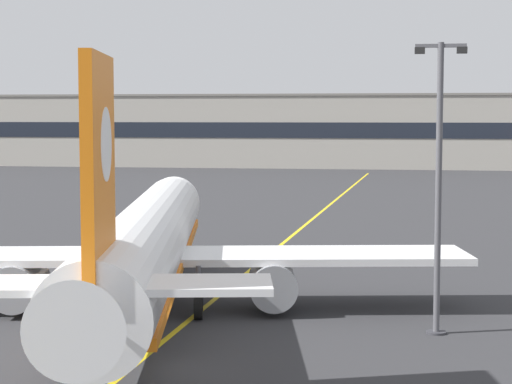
# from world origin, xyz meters

# --- Properties ---
(ground_plane) EXTENTS (400.00, 400.00, 0.00)m
(ground_plane) POSITION_xyz_m (0.00, 0.00, 0.00)
(ground_plane) COLOR #2D2D30
(taxiway_centreline) EXTENTS (7.78, 179.86, 0.01)m
(taxiway_centreline) POSITION_xyz_m (0.00, 30.00, 0.00)
(taxiway_centreline) COLOR yellow
(taxiway_centreline) RESTS_ON ground
(airliner_foreground) EXTENTS (32.34, 41.31, 11.65)m
(airliner_foreground) POSITION_xyz_m (-3.37, 10.27, 3.37)
(airliner_foreground) COLOR white
(airliner_foreground) RESTS_ON ground
(apron_lamp_post) EXTENTS (2.24, 0.90, 12.85)m
(apron_lamp_post) POSITION_xyz_m (10.59, 7.77, 6.73)
(apron_lamp_post) COLOR #515156
(apron_lamp_post) RESTS_ON ground
(safety_cone_by_nose_gear) EXTENTS (0.44, 0.44, 0.55)m
(safety_cone_by_nose_gear) POSITION_xyz_m (-2.70, 27.12, 0.26)
(safety_cone_by_nose_gear) COLOR orange
(safety_cone_by_nose_gear) RESTS_ON ground
(terminal_building) EXTENTS (168.81, 12.40, 13.49)m
(terminal_building) POSITION_xyz_m (1.86, 136.86, 6.75)
(terminal_building) COLOR #9E998E
(terminal_building) RESTS_ON ground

